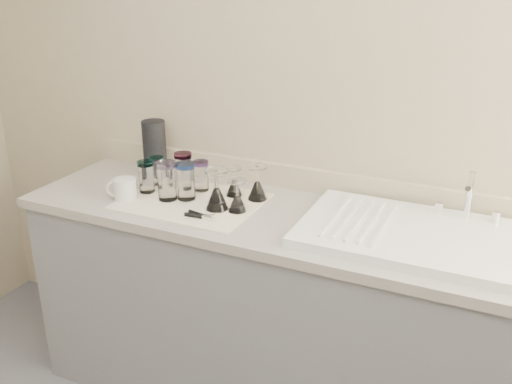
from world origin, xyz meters
The scene contains 17 objects.
room_envelope centered at (0.00, 0.00, 1.56)m, with size 3.54×3.50×2.52m.
counter_unit centered at (0.00, 1.20, 0.45)m, with size 2.06×0.62×0.90m.
sink_unit centered at (0.55, 1.20, 0.92)m, with size 0.82×0.50×0.22m.
dish_towel centered at (-0.35, 1.16, 0.90)m, with size 0.55×0.42×0.01m, color white.
tumbler_teal centered at (-0.58, 1.26, 0.97)m, with size 0.06×0.06×0.12m.
tumbler_cyan centered at (-0.46, 1.29, 0.98)m, with size 0.08×0.08×0.15m.
tumbler_purple centered at (-0.37, 1.28, 0.97)m, with size 0.07×0.07×0.13m.
tumbler_magenta centered at (-0.57, 1.17, 0.98)m, with size 0.07×0.07×0.14m.
tumbler_blue centered at (-0.44, 1.13, 0.99)m, with size 0.08×0.08×0.16m.
tumbler_lavender centered at (-0.38, 1.17, 0.99)m, with size 0.08×0.08×0.15m.
goblet_back_left centered at (-0.22, 1.29, 0.95)m, with size 0.07×0.07×0.12m.
goblet_back_right centered at (-0.11, 1.29, 0.96)m, with size 0.08×0.08×0.14m.
goblet_front_left centered at (-0.21, 1.13, 0.96)m, with size 0.09×0.09×0.16m.
goblet_front_right centered at (-0.13, 1.15, 0.95)m, with size 0.07×0.07×0.13m.
can_opener centered at (-0.23, 1.03, 0.92)m, with size 0.12×0.05×0.02m.
white_mug centered at (-0.61, 1.07, 0.95)m, with size 0.14×0.12×0.09m.
paper_towel_roll centered at (-0.68, 1.40, 1.02)m, with size 0.13×0.13×0.25m.
Camera 1 is at (0.79, -0.67, 1.81)m, focal length 40.00 mm.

